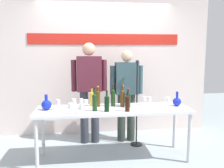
# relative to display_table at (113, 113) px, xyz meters

# --- Properties ---
(ground_plane) EXTENTS (10.00, 10.00, 0.00)m
(ground_plane) POSITION_rel_display_table_xyz_m (0.00, 0.00, -0.71)
(ground_plane) COLOR #98A6AA
(back_wall) EXTENTS (4.07, 0.11, 3.00)m
(back_wall) POSITION_rel_display_table_xyz_m (0.00, 1.25, 0.80)
(back_wall) COLOR silver
(back_wall) RESTS_ON ground
(display_table) EXTENTS (2.24, 0.65, 0.77)m
(display_table) POSITION_rel_display_table_xyz_m (0.00, 0.00, 0.00)
(display_table) COLOR white
(display_table) RESTS_ON ground
(decanter_blue_left) EXTENTS (0.14, 0.14, 0.22)m
(decanter_blue_left) POSITION_rel_display_table_xyz_m (-0.96, 0.03, 0.14)
(decanter_blue_left) COLOR #1427BB
(decanter_blue_left) RESTS_ON display_table
(decanter_blue_right) EXTENTS (0.13, 0.13, 0.22)m
(decanter_blue_right) POSITION_rel_display_table_xyz_m (0.98, 0.03, 0.13)
(decanter_blue_right) COLOR #1626B6
(decanter_blue_right) RESTS_ON display_table
(presenter_left) EXTENTS (0.61, 0.22, 1.74)m
(presenter_left) POSITION_rel_display_table_xyz_m (-0.32, 0.69, 0.30)
(presenter_left) COLOR #31353F
(presenter_left) RESTS_ON ground
(presenter_right) EXTENTS (0.58, 0.22, 1.61)m
(presenter_right) POSITION_rel_display_table_xyz_m (0.32, 0.69, 0.20)
(presenter_right) COLOR #2E3730
(presenter_right) RESTS_ON ground
(wine_bottle_0) EXTENTS (0.07, 0.07, 0.31)m
(wine_bottle_0) POSITION_rel_display_table_xyz_m (0.17, 0.17, 0.19)
(wine_bottle_0) COLOR black
(wine_bottle_0) RESTS_ON display_table
(wine_bottle_1) EXTENTS (0.07, 0.07, 0.29)m
(wine_bottle_1) POSITION_rel_display_table_xyz_m (0.17, -0.20, 0.18)
(wine_bottle_1) COLOR black
(wine_bottle_1) RESTS_ON display_table
(wine_bottle_2) EXTENTS (0.07, 0.07, 0.30)m
(wine_bottle_2) POSITION_rel_display_table_xyz_m (-0.11, -0.17, 0.19)
(wine_bottle_2) COLOR black
(wine_bottle_2) RESTS_ON display_table
(wine_bottle_3) EXTENTS (0.07, 0.07, 0.29)m
(wine_bottle_3) POSITION_rel_display_table_xyz_m (0.23, 0.04, 0.19)
(wine_bottle_3) COLOR black
(wine_bottle_3) RESTS_ON display_table
(wine_bottle_4) EXTENTS (0.07, 0.07, 0.33)m
(wine_bottle_4) POSITION_rel_display_table_xyz_m (-0.28, -0.12, 0.20)
(wine_bottle_4) COLOR #183718
(wine_bottle_4) RESTS_ON display_table
(wine_bottle_5) EXTENTS (0.07, 0.07, 0.35)m
(wine_bottle_5) POSITION_rel_display_table_xyz_m (0.01, 0.14, 0.20)
(wine_bottle_5) COLOR #183515
(wine_bottle_5) RESTS_ON display_table
(wine_bottle_6) EXTENTS (0.07, 0.07, 0.33)m
(wine_bottle_6) POSITION_rel_display_table_xyz_m (0.15, 0.09, 0.20)
(wine_bottle_6) COLOR #523311
(wine_bottle_6) RESTS_ON display_table
(wine_bottle_7) EXTENTS (0.07, 0.07, 0.29)m
(wine_bottle_7) POSITION_rel_display_table_xyz_m (-0.30, 0.19, 0.19)
(wine_bottle_7) COLOR gold
(wine_bottle_7) RESTS_ON display_table
(wine_bottle_8) EXTENTS (0.07, 0.07, 0.31)m
(wine_bottle_8) POSITION_rel_display_table_xyz_m (-0.21, 0.15, 0.20)
(wine_bottle_8) COLOR #4D330C
(wine_bottle_8) RESTS_ON display_table
(wine_glass_left_0) EXTENTS (0.07, 0.07, 0.14)m
(wine_glass_left_0) POSITION_rel_display_table_xyz_m (-0.61, -0.22, 0.16)
(wine_glass_left_0) COLOR white
(wine_glass_left_0) RESTS_ON display_table
(wine_glass_left_1) EXTENTS (0.06, 0.06, 0.15)m
(wine_glass_left_1) POSITION_rel_display_table_xyz_m (-0.79, 0.00, 0.17)
(wine_glass_left_1) COLOR white
(wine_glass_left_1) RESTS_ON display_table
(wine_glass_left_2) EXTENTS (0.07, 0.07, 0.14)m
(wine_glass_left_2) POSITION_rel_display_table_xyz_m (-0.57, 0.10, 0.16)
(wine_glass_left_2) COLOR white
(wine_glass_left_2) RESTS_ON display_table
(wine_glass_left_3) EXTENTS (0.07, 0.07, 0.13)m
(wine_glass_left_3) POSITION_rel_display_table_xyz_m (-0.40, 0.05, 0.16)
(wine_glass_left_3) COLOR white
(wine_glass_left_3) RESTS_ON display_table
(wine_glass_left_4) EXTENTS (0.06, 0.06, 0.13)m
(wine_glass_left_4) POSITION_rel_display_table_xyz_m (-0.47, -0.25, 0.16)
(wine_glass_left_4) COLOR white
(wine_glass_left_4) RESTS_ON display_table
(wine_glass_left_5) EXTENTS (0.06, 0.06, 0.16)m
(wine_glass_left_5) POSITION_rel_display_table_xyz_m (-0.47, -0.01, 0.17)
(wine_glass_left_5) COLOR white
(wine_glass_left_5) RESTS_ON display_table
(wine_glass_right_0) EXTENTS (0.06, 0.06, 0.16)m
(wine_glass_right_0) POSITION_rel_display_table_xyz_m (0.54, -0.01, 0.18)
(wine_glass_right_0) COLOR white
(wine_glass_right_0) RESTS_ON display_table
(wine_glass_right_1) EXTENTS (0.06, 0.06, 0.14)m
(wine_glass_right_1) POSITION_rel_display_table_xyz_m (0.82, 0.01, 0.17)
(wine_glass_right_1) COLOR white
(wine_glass_right_1) RESTS_ON display_table
(wine_glass_right_2) EXTENTS (0.06, 0.06, 0.13)m
(wine_glass_right_2) POSITION_rel_display_table_xyz_m (0.50, 0.17, 0.16)
(wine_glass_right_2) COLOR white
(wine_glass_right_2) RESTS_ON display_table
(microphone_stand) EXTENTS (0.20, 0.20, 1.46)m
(microphone_stand) POSITION_rel_display_table_xyz_m (0.46, 0.46, -0.22)
(microphone_stand) COLOR black
(microphone_stand) RESTS_ON ground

